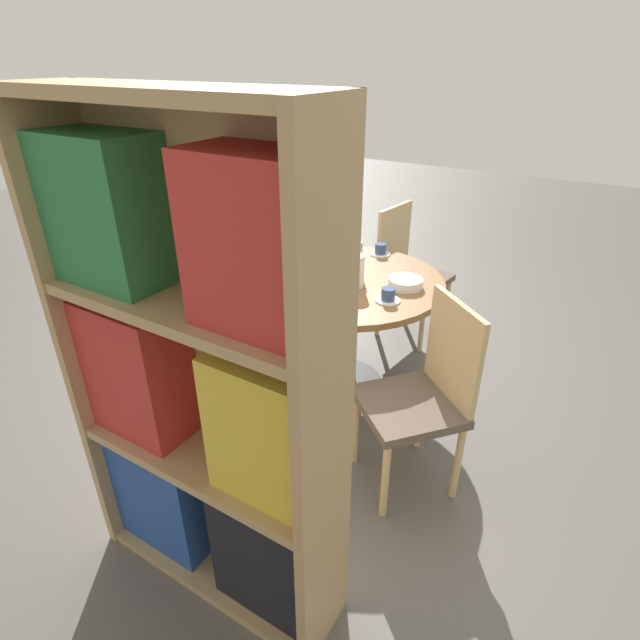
% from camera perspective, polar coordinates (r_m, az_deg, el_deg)
% --- Properties ---
extents(ground_plane, '(14.00, 14.00, 0.00)m').
position_cam_1_polar(ground_plane, '(3.20, 2.63, -7.17)').
color(ground_plane, '#56514C').
extents(dining_table, '(1.12, 1.12, 0.72)m').
position_cam_1_polar(dining_table, '(2.92, 2.87, 1.67)').
color(dining_table, black).
rests_on(dining_table, ground_plane).
extents(chair_a, '(0.47, 0.47, 0.93)m').
position_cam_1_polar(chair_a, '(3.63, 9.99, 5.72)').
color(chair_a, tan).
rests_on(chair_a, ground_plane).
extents(chair_b, '(0.58, 0.58, 0.93)m').
position_cam_1_polar(chair_b, '(2.98, -13.48, 0.21)').
color(chair_b, tan).
rests_on(chair_b, ground_plane).
extents(chair_c, '(0.59, 0.59, 0.93)m').
position_cam_1_polar(chair_c, '(2.33, 11.62, -8.21)').
color(chair_c, tan).
rests_on(chair_c, ground_plane).
extents(bookshelf, '(1.01, 0.28, 1.79)m').
position_cam_1_polar(bookshelf, '(1.71, -13.42, -8.67)').
color(bookshelf, tan).
rests_on(bookshelf, ground_plane).
extents(coffee_pot, '(0.11, 0.11, 0.22)m').
position_cam_1_polar(coffee_pot, '(2.72, 3.93, 5.79)').
color(coffee_pot, white).
rests_on(coffee_pot, dining_table).
extents(water_bottle, '(0.08, 0.08, 0.26)m').
position_cam_1_polar(water_bottle, '(2.89, 4.04, 7.26)').
color(water_bottle, '#99C6A3').
rests_on(water_bottle, dining_table).
extents(cake_main, '(0.21, 0.21, 0.08)m').
position_cam_1_polar(cake_main, '(3.07, -0.34, 7.27)').
color(cake_main, white).
rests_on(cake_main, dining_table).
extents(cake_second, '(0.17, 0.17, 0.08)m').
position_cam_1_polar(cake_second, '(2.75, -3.24, 4.71)').
color(cake_second, white).
rests_on(cake_second, dining_table).
extents(cup_a, '(0.13, 0.13, 0.07)m').
position_cam_1_polar(cup_a, '(2.59, 7.79, 2.75)').
color(cup_a, silver).
rests_on(cup_a, dining_table).
extents(cup_b, '(0.13, 0.13, 0.07)m').
position_cam_1_polar(cup_b, '(2.57, 1.67, 2.75)').
color(cup_b, silver).
rests_on(cup_b, dining_table).
extents(cup_c, '(0.13, 0.13, 0.07)m').
position_cam_1_polar(cup_c, '(3.22, 6.85, 7.95)').
color(cup_c, silver).
rests_on(cup_c, dining_table).
extents(plate_stack, '(0.19, 0.19, 0.05)m').
position_cam_1_polar(plate_stack, '(2.77, 9.74, 4.23)').
color(plate_stack, white).
rests_on(plate_stack, dining_table).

